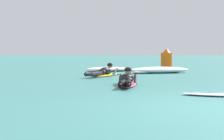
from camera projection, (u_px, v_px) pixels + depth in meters
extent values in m
plane|color=#387A75|center=(179.00, 73.00, 16.53)|extent=(120.00, 120.00, 0.00)
ellipsoid|color=#E54C66|center=(127.00, 84.00, 10.89)|extent=(0.54, 2.21, 0.07)
ellipsoid|color=#E54C66|center=(129.00, 81.00, 11.93)|extent=(0.19, 0.20, 0.06)
ellipsoid|color=black|center=(127.00, 78.00, 10.93)|extent=(0.41, 0.73, 0.35)
ellipsoid|color=black|center=(126.00, 80.00, 10.51)|extent=(0.34, 0.28, 0.20)
cylinder|color=black|center=(122.00, 83.00, 9.97)|extent=(0.18, 0.81, 0.14)
ellipsoid|color=black|center=(120.00, 84.00, 9.58)|extent=(0.10, 0.22, 0.08)
cylinder|color=black|center=(128.00, 83.00, 9.96)|extent=(0.20, 0.81, 0.14)
ellipsoid|color=black|center=(129.00, 84.00, 9.56)|extent=(0.10, 0.22, 0.08)
cylinder|color=black|center=(120.00, 80.00, 11.35)|extent=(0.10, 0.54, 0.32)
sphere|color=tan|center=(121.00, 82.00, 11.71)|extent=(0.09, 0.09, 0.09)
cylinder|color=black|center=(135.00, 80.00, 11.29)|extent=(0.10, 0.54, 0.32)
sphere|color=tan|center=(136.00, 82.00, 11.63)|extent=(0.09, 0.09, 0.09)
sphere|color=tan|center=(128.00, 71.00, 11.34)|extent=(0.21, 0.21, 0.21)
ellipsoid|color=black|center=(128.00, 70.00, 11.32)|extent=(0.22, 0.20, 0.16)
ellipsoid|color=yellow|center=(105.00, 75.00, 14.84)|extent=(1.09, 2.03, 0.07)
ellipsoid|color=yellow|center=(115.00, 73.00, 15.69)|extent=(0.24, 0.25, 0.06)
ellipsoid|color=black|center=(106.00, 71.00, 14.87)|extent=(0.59, 0.78, 0.35)
ellipsoid|color=black|center=(102.00, 72.00, 14.51)|extent=(0.41, 0.37, 0.20)
cylinder|color=black|center=(92.00, 74.00, 13.96)|extent=(0.47, 0.94, 0.14)
ellipsoid|color=black|center=(86.00, 74.00, 13.54)|extent=(0.16, 0.24, 0.08)
cylinder|color=black|center=(96.00, 74.00, 13.90)|extent=(0.37, 0.96, 0.14)
ellipsoid|color=black|center=(91.00, 75.00, 13.46)|extent=(0.16, 0.24, 0.08)
cylinder|color=black|center=(105.00, 72.00, 15.31)|extent=(0.26, 0.59, 0.34)
sphere|color=tan|center=(109.00, 74.00, 15.67)|extent=(0.09, 0.09, 0.09)
cylinder|color=black|center=(115.00, 72.00, 15.12)|extent=(0.26, 0.59, 0.34)
sphere|color=tan|center=(118.00, 74.00, 15.46)|extent=(0.09, 0.09, 0.09)
sphere|color=tan|center=(110.00, 66.00, 15.24)|extent=(0.21, 0.21, 0.21)
ellipsoid|color=black|center=(110.00, 65.00, 15.22)|extent=(0.27, 0.26, 0.16)
ellipsoid|color=white|center=(108.00, 69.00, 18.18)|extent=(2.29, 1.60, 0.20)
ellipsoid|color=white|center=(119.00, 69.00, 18.42)|extent=(0.91, 0.82, 0.14)
ellipsoid|color=white|center=(95.00, 70.00, 17.97)|extent=(0.91, 0.81, 0.11)
ellipsoid|color=white|center=(159.00, 70.00, 16.64)|extent=(2.86, 1.94, 0.27)
ellipsoid|color=white|center=(172.00, 70.00, 16.99)|extent=(1.03, 1.00, 0.19)
ellipsoid|color=white|center=(143.00, 72.00, 16.31)|extent=(1.06, 0.97, 0.15)
cylinder|color=#EA5B0F|center=(167.00, 61.00, 20.38)|extent=(0.61, 0.61, 0.85)
cone|color=#EA5B0F|center=(167.00, 51.00, 20.35)|extent=(0.43, 0.43, 0.24)
cylinder|color=black|center=(167.00, 68.00, 20.40)|extent=(0.64, 0.64, 0.12)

